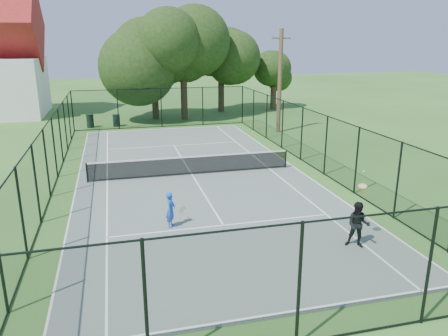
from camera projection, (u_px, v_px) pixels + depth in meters
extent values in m
plane|color=#366422|center=(192.00, 176.00, 21.84)|extent=(120.00, 120.00, 0.00)
cube|color=slate|center=(192.00, 175.00, 21.83)|extent=(11.00, 24.00, 0.06)
cylinder|color=black|center=(87.00, 173.00, 20.50)|extent=(0.08, 0.08, 0.95)
cylinder|color=black|center=(286.00, 159.00, 22.88)|extent=(0.08, 0.08, 0.95)
cube|color=black|center=(192.00, 165.00, 21.69)|extent=(10.00, 0.03, 0.88)
cube|color=white|center=(192.00, 157.00, 21.56)|extent=(10.00, 0.05, 0.06)
cylinder|color=#332114|center=(155.00, 98.00, 36.99)|extent=(0.56, 0.56, 3.46)
sphere|color=black|center=(153.00, 59.00, 36.06)|extent=(6.24, 6.24, 6.24)
cylinder|color=#332114|center=(184.00, 100.00, 36.80)|extent=(0.56, 0.56, 3.33)
sphere|color=black|center=(183.00, 61.00, 35.90)|extent=(5.97, 5.97, 5.97)
cylinder|color=#332114|center=(221.00, 93.00, 40.76)|extent=(0.56, 0.56, 3.45)
sphere|color=black|center=(221.00, 59.00, 39.88)|extent=(5.48, 5.48, 5.48)
cylinder|color=#332114|center=(273.00, 98.00, 42.25)|extent=(0.56, 0.56, 2.21)
sphere|color=black|center=(274.00, 76.00, 41.66)|extent=(3.87, 3.87, 3.87)
cylinder|color=black|center=(90.00, 121.00, 33.61)|extent=(0.54, 0.54, 0.98)
cylinder|color=black|center=(90.00, 115.00, 33.47)|extent=(0.58, 0.58, 0.05)
cylinder|color=black|center=(116.00, 121.00, 34.07)|extent=(0.54, 0.54, 0.88)
cylinder|color=black|center=(116.00, 115.00, 33.93)|extent=(0.58, 0.58, 0.05)
cylinder|color=#4C3823|center=(280.00, 82.00, 31.08)|extent=(0.30, 0.30, 7.28)
cube|color=#4C3823|center=(281.00, 38.00, 30.23)|extent=(1.40, 0.10, 0.10)
imported|color=blue|center=(171.00, 210.00, 15.60)|extent=(0.47, 0.56, 1.31)
torus|color=gold|center=(183.00, 210.00, 15.88)|extent=(0.27, 0.18, 0.29)
cylinder|color=silver|center=(183.00, 210.00, 15.88)|extent=(0.23, 0.15, 0.25)
imported|color=black|center=(358.00, 225.00, 14.05)|extent=(0.94, 0.89, 1.53)
torus|color=gold|center=(363.00, 186.00, 14.10)|extent=(0.30, 0.28, 0.14)
cylinder|color=silver|center=(363.00, 186.00, 14.10)|extent=(0.26, 0.24, 0.11)
sphere|color=#CCE526|center=(364.00, 171.00, 14.23)|extent=(0.07, 0.07, 0.07)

